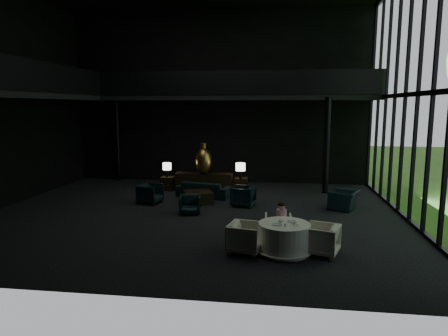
# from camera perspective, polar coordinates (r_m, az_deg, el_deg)

# --- Properties ---
(floor) EXTENTS (14.00, 12.00, 0.02)m
(floor) POSITION_cam_1_polar(r_m,az_deg,el_deg) (13.70, -4.27, -6.56)
(floor) COLOR black
(floor) RESTS_ON ground
(wall_back) EXTENTS (14.00, 0.04, 8.00)m
(wall_back) POSITION_cam_1_polar(r_m,az_deg,el_deg) (19.12, -0.70, 9.96)
(wall_back) COLOR black
(wall_back) RESTS_ON ground
(wall_front) EXTENTS (14.00, 0.04, 8.00)m
(wall_front) POSITION_cam_1_polar(r_m,az_deg,el_deg) (7.45, -14.25, 11.36)
(wall_front) COLOR black
(wall_front) RESTS_ON ground
(curtain_wall) EXTENTS (0.20, 12.00, 8.00)m
(curtain_wall) POSITION_cam_1_polar(r_m,az_deg,el_deg) (13.60, 25.98, 9.51)
(curtain_wall) COLOR black
(curtain_wall) RESTS_ON ground
(mezzanine_left) EXTENTS (2.00, 12.00, 0.25)m
(mezzanine_left) POSITION_cam_1_polar(r_m,az_deg,el_deg) (15.60, -26.89, 9.25)
(mezzanine_left) COLOR black
(mezzanine_left) RESTS_ON wall_left
(mezzanine_back) EXTENTS (12.00, 2.00, 0.25)m
(mezzanine_back) POSITION_cam_1_polar(r_m,az_deg,el_deg) (18.01, 2.04, 10.02)
(mezzanine_back) COLOR black
(mezzanine_back) RESTS_ON wall_back
(railing_left) EXTENTS (0.06, 12.00, 1.00)m
(railing_left) POSITION_cam_1_polar(r_m,az_deg,el_deg) (15.09, -23.85, 11.78)
(railing_left) COLOR black
(railing_left) RESTS_ON mezzanine_left
(railing_back) EXTENTS (12.00, 0.06, 1.00)m
(railing_back) POSITION_cam_1_polar(r_m,az_deg,el_deg) (17.04, 1.72, 12.10)
(railing_back) COLOR black
(railing_back) RESTS_ON mezzanine_back
(column_nw) EXTENTS (0.24, 0.24, 4.00)m
(column_nw) POSITION_cam_1_polar(r_m,az_deg,el_deg) (20.23, -15.01, 3.93)
(column_nw) COLOR black
(column_nw) RESTS_ON floor
(column_ne) EXTENTS (0.24, 0.24, 4.00)m
(column_ne) POSITION_cam_1_polar(r_m,az_deg,el_deg) (17.13, 14.45, 3.10)
(column_ne) COLOR black
(column_ne) RESTS_ON floor
(console) EXTENTS (2.44, 0.55, 0.78)m
(console) POSITION_cam_1_polar(r_m,az_deg,el_deg) (17.24, -2.88, -2.00)
(console) COLOR black
(console) RESTS_ON floor
(bronze_urn) EXTENTS (0.70, 0.70, 1.31)m
(bronze_urn) POSITION_cam_1_polar(r_m,az_deg,el_deg) (16.99, -2.96, 1.07)
(bronze_urn) COLOR #A97A35
(bronze_urn) RESTS_ON console
(side_table_left) EXTENTS (0.53, 0.53, 0.59)m
(side_table_left) POSITION_cam_1_polar(r_m,az_deg,el_deg) (17.57, -8.05, -2.19)
(side_table_left) COLOR black
(side_table_left) RESTS_ON floor
(table_lamp_left) EXTENTS (0.37, 0.37, 0.62)m
(table_lamp_left) POSITION_cam_1_polar(r_m,az_deg,el_deg) (17.39, -8.15, 0.16)
(table_lamp_left) COLOR black
(table_lamp_left) RESTS_ON side_table_left
(side_table_right) EXTENTS (0.55, 0.55, 0.60)m
(side_table_right) POSITION_cam_1_polar(r_m,az_deg,el_deg) (17.05, 2.43, -2.42)
(side_table_right) COLOR black
(side_table_right) RESTS_ON floor
(table_lamp_right) EXTENTS (0.40, 0.40, 0.67)m
(table_lamp_right) POSITION_cam_1_polar(r_m,az_deg,el_deg) (16.68, 2.37, 0.06)
(table_lamp_right) COLOR black
(table_lamp_right) RESTS_ON side_table_right
(sofa) EXTENTS (2.31, 1.11, 0.87)m
(sofa) POSITION_cam_1_polar(r_m,az_deg,el_deg) (16.11, -2.89, -2.61)
(sofa) COLOR black
(sofa) RESTS_ON floor
(lounge_armchair_west) EXTENTS (0.90, 0.94, 0.82)m
(lounge_armchair_west) POSITION_cam_1_polar(r_m,az_deg,el_deg) (15.29, -10.48, -3.47)
(lounge_armchair_west) COLOR black
(lounge_armchair_west) RESTS_ON floor
(lounge_armchair_east) EXTENTS (0.92, 0.96, 0.84)m
(lounge_armchair_east) POSITION_cam_1_polar(r_m,az_deg,el_deg) (14.65, 2.75, -3.82)
(lounge_armchair_east) COLOR black
(lounge_armchair_east) RESTS_ON floor
(lounge_armchair_south) EXTENTS (0.71, 0.67, 0.65)m
(lounge_armchair_south) POSITION_cam_1_polar(r_m,az_deg,el_deg) (13.66, -4.88, -5.21)
(lounge_armchair_south) COLOR black
(lounge_armchair_south) RESTS_ON floor
(window_armchair) EXTENTS (0.99, 1.17, 0.86)m
(window_armchair) POSITION_cam_1_polar(r_m,az_deg,el_deg) (14.79, 16.73, -4.04)
(window_armchair) COLOR black
(window_armchair) RESTS_ON floor
(coffee_table) EXTENTS (1.31, 1.31, 0.45)m
(coffee_table) POSITION_cam_1_polar(r_m,az_deg,el_deg) (15.15, -3.72, -4.18)
(coffee_table) COLOR black
(coffee_table) RESTS_ON floor
(dining_table) EXTENTS (1.47, 1.47, 0.75)m
(dining_table) POSITION_cam_1_polar(r_m,az_deg,el_deg) (10.25, 8.59, -10.09)
(dining_table) COLOR white
(dining_table) RESTS_ON floor
(dining_chair_north) EXTENTS (0.72, 0.67, 0.72)m
(dining_chair_north) POSITION_cam_1_polar(r_m,az_deg,el_deg) (11.22, 7.74, -8.21)
(dining_chair_north) COLOR beige
(dining_chair_north) RESTS_ON floor
(dining_chair_east) EXTENTS (1.03, 1.06, 0.87)m
(dining_chair_east) POSITION_cam_1_polar(r_m,az_deg,el_deg) (10.28, 13.73, -9.55)
(dining_chair_east) COLOR beige
(dining_chair_east) RESTS_ON floor
(dining_chair_west) EXTENTS (0.96, 1.00, 0.88)m
(dining_chair_west) POSITION_cam_1_polar(r_m,az_deg,el_deg) (10.13, 3.11, -9.56)
(dining_chair_west) COLOR #BAAEA3
(dining_chair_west) RESTS_ON floor
(child) EXTENTS (0.28, 0.28, 0.60)m
(child) POSITION_cam_1_polar(r_m,az_deg,el_deg) (11.07, 8.21, -6.38)
(child) COLOR pink
(child) RESTS_ON dining_chair_north
(plate_a) EXTENTS (0.30, 0.30, 0.02)m
(plate_a) POSITION_cam_1_polar(r_m,az_deg,el_deg) (9.98, 7.66, -8.01)
(plate_a) COLOR white
(plate_a) RESTS_ON dining_table
(plate_b) EXTENTS (0.32, 0.32, 0.02)m
(plate_b) POSITION_cam_1_polar(r_m,az_deg,el_deg) (10.27, 9.64, -7.55)
(plate_b) COLOR white
(plate_b) RESTS_ON dining_table
(saucer) EXTENTS (0.18, 0.18, 0.01)m
(saucer) POSITION_cam_1_polar(r_m,az_deg,el_deg) (10.03, 10.24, -8.00)
(saucer) COLOR white
(saucer) RESTS_ON dining_table
(coffee_cup) EXTENTS (0.09, 0.09, 0.06)m
(coffee_cup) POSITION_cam_1_polar(r_m,az_deg,el_deg) (10.06, 10.09, -7.70)
(coffee_cup) COLOR white
(coffee_cup) RESTS_ON saucer
(cereal_bowl) EXTENTS (0.14, 0.14, 0.07)m
(cereal_bowl) POSITION_cam_1_polar(r_m,az_deg,el_deg) (10.19, 8.18, -7.49)
(cereal_bowl) COLOR white
(cereal_bowl) RESTS_ON dining_table
(cream_pot) EXTENTS (0.06, 0.06, 0.06)m
(cream_pot) POSITION_cam_1_polar(r_m,az_deg,el_deg) (9.87, 8.70, -8.08)
(cream_pot) COLOR #99999E
(cream_pot) RESTS_ON dining_table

